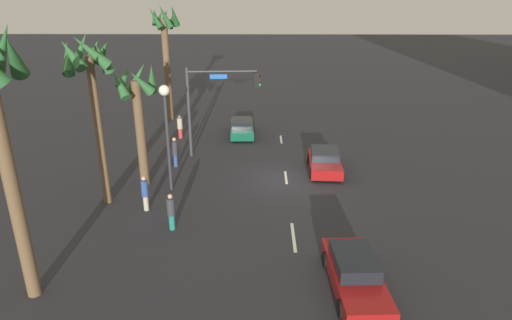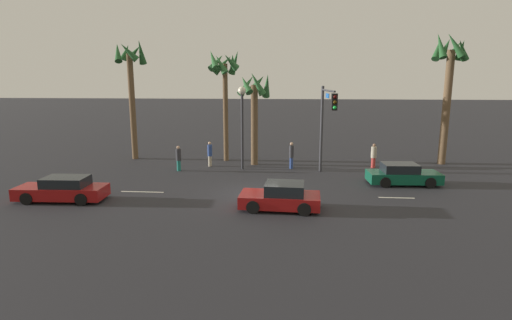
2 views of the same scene
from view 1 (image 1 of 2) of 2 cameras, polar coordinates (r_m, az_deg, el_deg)
ground_plane at (r=25.23m, az=4.02°, el=-2.61°), size 220.00×220.00×0.00m
lane_stripe_2 at (r=19.46m, az=4.99°, el=-10.12°), size 2.48×0.14×0.01m
lane_stripe_3 at (r=25.51m, az=3.99°, el=-2.33°), size 1.93×0.14×0.01m
lane_stripe_4 at (r=32.41m, az=3.34°, el=2.75°), size 1.90×0.14×0.01m
car_0 at (r=16.44m, az=12.96°, el=-14.55°), size 4.65×1.93×1.29m
car_1 at (r=33.26m, az=-1.86°, el=4.31°), size 4.34×2.01×1.29m
car_2 at (r=26.60m, az=9.09°, el=-0.16°), size 4.01×2.12×1.33m
traffic_signal at (r=28.11m, az=-5.64°, el=8.31°), size 0.60×4.77×5.86m
streetlamp at (r=23.00m, az=-11.82°, el=5.52°), size 0.56×0.56×5.82m
pedestrian_0 at (r=32.93m, az=-10.04°, el=4.42°), size 0.53×0.53×1.77m
pedestrian_1 at (r=21.95m, az=-14.50°, el=-4.17°), size 0.43×0.43×1.83m
pedestrian_2 at (r=19.93m, az=-11.18°, el=-6.66°), size 0.48×0.48×1.77m
pedestrian_3 at (r=27.23m, az=-10.69°, el=1.17°), size 0.38×0.38×1.92m
palm_tree_1 at (r=21.81m, az=-21.25°, el=10.63°), size 2.78×2.71×8.60m
palm_tree_2 at (r=23.95m, az=-15.48°, el=7.56°), size 2.71×2.69×6.87m
palm_tree_3 at (r=37.47m, az=-11.93°, el=15.17°), size 2.66×2.58×9.63m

